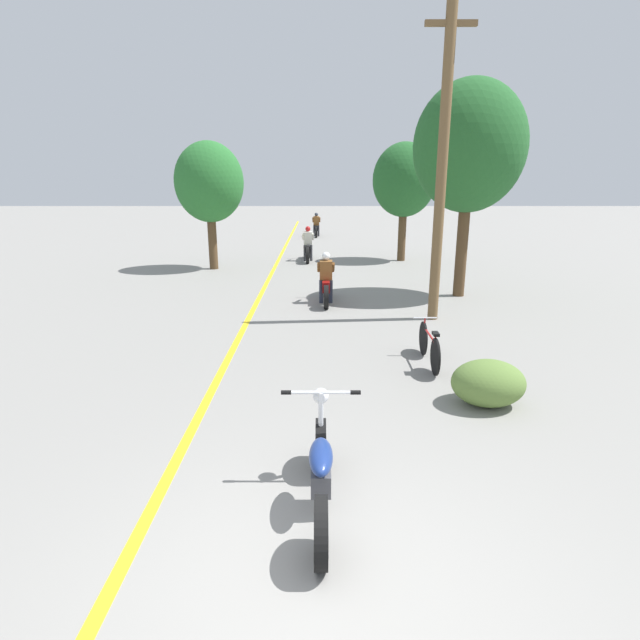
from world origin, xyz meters
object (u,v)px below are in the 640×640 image
(motorcycle_foreground, at_px, (322,472))
(motorcycle_rider_mid, at_px, (310,248))
(bicycle_parked, at_px, (431,346))
(motorcycle_rider_lead, at_px, (328,284))
(roadside_tree_right_far, at_px, (406,181))
(roadside_tree_left, at_px, (211,183))
(utility_pole, at_px, (444,164))
(motorcycle_rider_far, at_px, (318,227))
(roadside_tree_right_near, at_px, (471,148))

(motorcycle_foreground, relative_size, motorcycle_rider_mid, 0.98)
(bicycle_parked, bearing_deg, motorcycle_rider_lead, 111.09)
(motorcycle_rider_lead, distance_m, bicycle_parked, 5.09)
(motorcycle_rider_mid, bearing_deg, motorcycle_rider_lead, -84.82)
(roadside_tree_right_far, xyz_separation_m, roadside_tree_left, (-7.38, -1.98, -0.07))
(motorcycle_foreground, xyz_separation_m, motorcycle_rider_mid, (-0.51, 16.17, 0.11))
(motorcycle_foreground, bearing_deg, utility_pole, 69.36)
(motorcycle_rider_mid, distance_m, bicycle_parked, 12.26)
(motorcycle_foreground, bearing_deg, bicycle_parked, 64.53)
(roadside_tree_left, height_order, motorcycle_rider_far, roadside_tree_left)
(roadside_tree_right_near, relative_size, motorcycle_rider_lead, 2.93)
(roadside_tree_left, distance_m, motorcycle_rider_far, 11.98)
(roadside_tree_left, height_order, motorcycle_rider_lead, roadside_tree_left)
(utility_pole, distance_m, roadside_tree_right_far, 8.99)
(bicycle_parked, bearing_deg, roadside_tree_right_far, 83.47)
(roadside_tree_right_near, height_order, motorcycle_foreground, roadside_tree_right_near)
(roadside_tree_right_near, bearing_deg, motorcycle_rider_lead, -167.93)
(utility_pole, xyz_separation_m, roadside_tree_right_near, (1.29, 2.49, 0.49))
(motorcycle_foreground, xyz_separation_m, motorcycle_rider_lead, (0.15, 8.91, 0.10))
(motorcycle_rider_mid, bearing_deg, motorcycle_rider_far, 88.24)
(motorcycle_rider_lead, xyz_separation_m, bicycle_parked, (1.83, -4.75, -0.17))
(roadside_tree_right_far, bearing_deg, motorcycle_rider_lead, -113.75)
(roadside_tree_right_far, distance_m, bicycle_parked, 12.45)
(roadside_tree_right_near, xyz_separation_m, bicycle_parked, (-2.04, -5.58, -3.74))
(roadside_tree_right_near, xyz_separation_m, motorcycle_foreground, (-4.03, -9.74, -3.67))
(roadside_tree_right_far, relative_size, motorcycle_foreground, 2.24)
(motorcycle_foreground, xyz_separation_m, bicycle_parked, (1.98, 4.17, -0.07))
(motorcycle_foreground, xyz_separation_m, motorcycle_rider_far, (-0.23, 25.29, 0.09))
(roadside_tree_right_far, height_order, motorcycle_rider_far, roadside_tree_right_far)
(roadside_tree_right_near, distance_m, roadside_tree_left, 9.26)
(motorcycle_rider_mid, relative_size, motorcycle_rider_far, 1.02)
(roadside_tree_right_far, relative_size, motorcycle_rider_mid, 2.20)
(motorcycle_rider_mid, distance_m, motorcycle_rider_far, 9.12)
(utility_pole, xyz_separation_m, motorcycle_rider_mid, (-3.24, 8.92, -3.07))
(roadside_tree_right_near, distance_m, motorcycle_rider_mid, 8.63)
(motorcycle_rider_far, bearing_deg, roadside_tree_left, -108.94)
(roadside_tree_left, relative_size, motorcycle_rider_far, 2.20)
(roadside_tree_left, relative_size, motorcycle_rider_lead, 2.29)
(motorcycle_rider_mid, bearing_deg, bicycle_parked, -78.29)
(roadside_tree_right_near, xyz_separation_m, motorcycle_rider_lead, (-3.87, -0.83, -3.57))
(motorcycle_rider_lead, bearing_deg, roadside_tree_right_far, 66.25)
(roadside_tree_right_near, distance_m, motorcycle_rider_far, 16.51)
(utility_pole, relative_size, roadside_tree_right_far, 1.49)
(utility_pole, height_order, motorcycle_rider_lead, utility_pole)
(roadside_tree_right_near, height_order, motorcycle_rider_far, roadside_tree_right_near)
(roadside_tree_right_far, height_order, motorcycle_foreground, roadside_tree_right_far)
(motorcycle_foreground, distance_m, motorcycle_rider_mid, 16.18)
(motorcycle_rider_lead, relative_size, motorcycle_rider_mid, 0.94)
(motorcycle_rider_far, xyz_separation_m, bicycle_parked, (2.21, -21.12, -0.16))
(motorcycle_foreground, relative_size, motorcycle_rider_far, 1.00)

